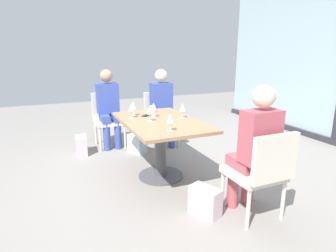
{
  "coord_description": "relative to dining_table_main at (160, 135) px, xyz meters",
  "views": [
    {
      "loc": [
        3.06,
        -1.23,
        1.54
      ],
      "look_at": [
        0.0,
        0.1,
        0.65
      ],
      "focal_mm": 30.18,
      "sensor_mm": 36.0,
      "label": 1
    }
  ],
  "objects": [
    {
      "name": "chair_side_end",
      "position": [
        -1.53,
        -0.33,
        -0.06
      ],
      "size": [
        0.5,
        0.46,
        0.87
      ],
      "color": "beige",
      "rests_on": "ground_plane"
    },
    {
      "name": "person_far_left",
      "position": [
        -1.12,
        0.49,
        0.15
      ],
      "size": [
        0.39,
        0.34,
        1.26
      ],
      "color": "#384C9E",
      "rests_on": "ground_plane"
    },
    {
      "name": "cell_phone_on_table",
      "position": [
        -0.31,
        -0.07,
        0.18
      ],
      "size": [
        0.15,
        0.16,
        0.01
      ],
      "primitive_type": "cube",
      "rotation": [
        0.0,
        0.0,
        0.69
      ],
      "color": "black",
      "rests_on": "dining_table_main"
    },
    {
      "name": "ground_plane",
      "position": [
        0.0,
        0.0,
        -0.55
      ],
      "size": [
        12.0,
        12.0,
        0.0
      ],
      "primitive_type": "plane",
      "color": "gray"
    },
    {
      "name": "handbag_0",
      "position": [
        -1.22,
        -0.81,
        -0.41
      ],
      "size": [
        0.31,
        0.19,
        0.28
      ],
      "primitive_type": "cube",
      "rotation": [
        0.0,
        0.0,
        -0.09
      ],
      "color": "beige",
      "rests_on": "ground_plane"
    },
    {
      "name": "chair_far_left",
      "position": [
        -1.23,
        0.49,
        -0.06
      ],
      "size": [
        0.5,
        0.46,
        0.87
      ],
      "color": "beige",
      "rests_on": "ground_plane"
    },
    {
      "name": "wine_glass_3",
      "position": [
        -0.38,
        -0.22,
        0.31
      ],
      "size": [
        0.07,
        0.07,
        0.18
      ],
      "color": "silver",
      "rests_on": "dining_table_main"
    },
    {
      "name": "handbag_2",
      "position": [
        -0.97,
        -0.01,
        -0.41
      ],
      "size": [
        0.34,
        0.26,
        0.28
      ],
      "primitive_type": "cube",
      "rotation": [
        0.0,
        0.0,
        0.4
      ],
      "color": "silver",
      "rests_on": "ground_plane"
    },
    {
      "name": "coffee_cup",
      "position": [
        -0.49,
        0.08,
        0.22
      ],
      "size": [
        0.08,
        0.08,
        0.09
      ],
      "primitive_type": "cylinder",
      "color": "white",
      "rests_on": "dining_table_main"
    },
    {
      "name": "person_far_right",
      "position": [
        1.12,
        0.49,
        0.15
      ],
      "size": [
        0.39,
        0.34,
        1.26
      ],
      "color": "#B24C56",
      "rests_on": "ground_plane"
    },
    {
      "name": "handbag_1",
      "position": [
        0.97,
        0.07,
        -0.41
      ],
      "size": [
        0.34,
        0.26,
        0.28
      ],
      "primitive_type": "cube",
      "rotation": [
        0.0,
        0.0,
        0.39
      ],
      "color": "beige",
      "rests_on": "ground_plane"
    },
    {
      "name": "dining_table_main",
      "position": [
        0.0,
        0.0,
        0.0
      ],
      "size": [
        1.39,
        0.87,
        0.73
      ],
      "color": "#997551",
      "rests_on": "ground_plane"
    },
    {
      "name": "person_side_end",
      "position": [
        -1.42,
        -0.33,
        0.15
      ],
      "size": [
        0.39,
        0.34,
        1.26
      ],
      "color": "#384C9E",
      "rests_on": "ground_plane"
    },
    {
      "name": "chair_far_right",
      "position": [
        1.23,
        0.49,
        -0.06
      ],
      "size": [
        0.5,
        0.46,
        0.87
      ],
      "color": "beige",
      "rests_on": "ground_plane"
    },
    {
      "name": "wine_glass_1",
      "position": [
        -0.01,
        -0.13,
        0.31
      ],
      "size": [
        0.07,
        0.07,
        0.18
      ],
      "color": "silver",
      "rests_on": "dining_table_main"
    },
    {
      "name": "wine_glass_4",
      "position": [
        -0.19,
        -0.01,
        0.31
      ],
      "size": [
        0.07,
        0.07,
        0.18
      ],
      "color": "silver",
      "rests_on": "dining_table_main"
    },
    {
      "name": "wine_glass_5",
      "position": [
        0.47,
        -0.08,
        0.31
      ],
      "size": [
        0.07,
        0.07,
        0.18
      ],
      "color": "silver",
      "rests_on": "dining_table_main"
    },
    {
      "name": "wine_glass_0",
      "position": [
        -0.27,
        -0.28,
        0.31
      ],
      "size": [
        0.07,
        0.07,
        0.18
      ],
      "color": "silver",
      "rests_on": "dining_table_main"
    },
    {
      "name": "wine_glass_2",
      "position": [
        -0.02,
        0.3,
        0.31
      ],
      "size": [
        0.07,
        0.07,
        0.18
      ],
      "color": "silver",
      "rests_on": "dining_table_main"
    }
  ]
}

